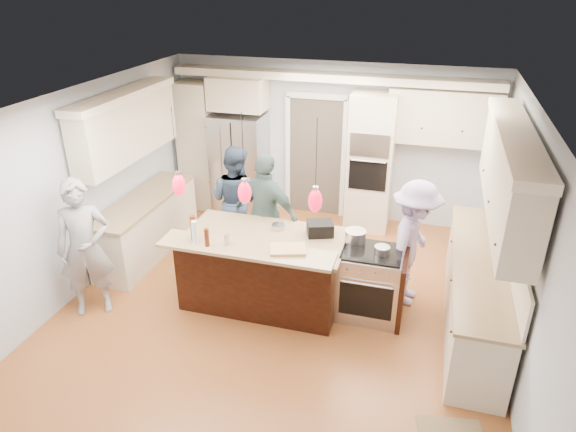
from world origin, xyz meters
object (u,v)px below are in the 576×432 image
island_range (372,283)px  kitchen_island (264,268)px  person_bar_end (85,248)px  refrigerator (240,165)px  person_far_left (236,200)px

island_range → kitchen_island: bearing=-176.9°
person_bar_end → island_range: bearing=-17.2°
refrigerator → person_far_left: (0.45, -1.37, -0.05)m
refrigerator → person_bar_end: person_bar_end is taller
island_range → person_bar_end: (-3.46, -0.90, 0.45)m
refrigerator → person_bar_end: (-0.75, -3.39, 0.01)m
island_range → refrigerator: bearing=137.4°
person_bar_end → person_far_left: person_bar_end is taller
island_range → person_bar_end: 3.60m
kitchen_island → person_far_left: bearing=125.5°
kitchen_island → person_far_left: size_ratio=1.23×
refrigerator → person_bar_end: bearing=-102.5°
refrigerator → person_bar_end: 3.48m
kitchen_island → person_far_left: 1.52m
kitchen_island → refrigerator: bearing=116.9°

